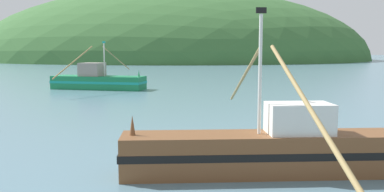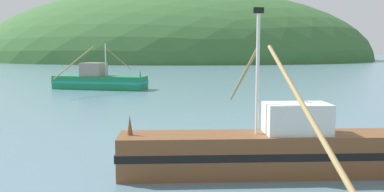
% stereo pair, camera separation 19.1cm
% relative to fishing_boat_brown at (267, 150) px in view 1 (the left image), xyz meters
% --- Properties ---
extents(hill_far_left, '(155.18, 124.14, 55.44)m').
position_rel_fishing_boat_brown_xyz_m(hill_far_left, '(-15.05, 156.74, -0.88)').
color(hill_far_left, '#386633').
rests_on(hill_far_left, ground).
extents(fishing_boat_brown, '(10.13, 15.40, 5.78)m').
position_rel_fishing_boat_brown_xyz_m(fishing_boat_brown, '(0.00, 0.00, 0.00)').
color(fishing_boat_brown, brown).
rests_on(fishing_boat_brown, ground).
extents(fishing_boat_green, '(10.59, 17.67, 5.19)m').
position_rel_fishing_boat_brown_xyz_m(fishing_boat_green, '(-13.77, 30.42, 0.07)').
color(fishing_boat_green, '#197A47').
rests_on(fishing_boat_green, ground).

